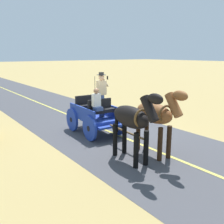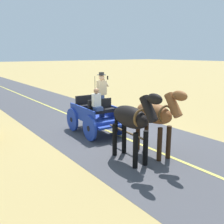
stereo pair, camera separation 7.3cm
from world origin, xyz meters
TOP-DOWN VIEW (x-y plane):
  - ground_plane at (0.00, 0.00)m, footprint 200.00×200.00m
  - road_surface at (0.00, 0.00)m, footprint 5.26×160.00m
  - road_centre_stripe at (0.00, 0.00)m, footprint 0.12×160.00m
  - horse_drawn_carriage at (0.55, -0.22)m, footprint 1.55×4.52m
  - horse_near_side at (0.28, 2.83)m, footprint 0.71×2.14m
  - horse_off_side at (1.21, 2.77)m, footprint 0.68×2.14m

SIDE VIEW (x-z plane):
  - ground_plane at x=0.00m, z-range 0.00..0.00m
  - road_surface at x=0.00m, z-range 0.00..0.01m
  - road_centre_stripe at x=0.00m, z-range 0.01..0.01m
  - horse_drawn_carriage at x=0.55m, z-range -0.43..2.07m
  - horse_near_side at x=0.28m, z-range 0.22..2.43m
  - horse_off_side at x=1.21m, z-range 0.22..2.43m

